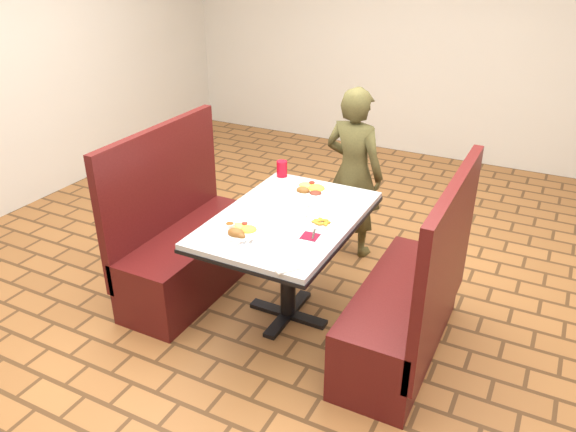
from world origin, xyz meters
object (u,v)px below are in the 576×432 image
Objects in this scene: booth_bench_right at (409,307)px; far_dinner_plate at (311,188)px; plantain_plate at (321,223)px; dining_table at (288,230)px; diner_person at (353,173)px; near_dinner_plate at (241,229)px; booth_bench_left at (187,246)px; red_tumbler at (282,169)px.

far_dinner_plate is (-0.83, 0.40, 0.45)m from booth_bench_right.
dining_table is at bearing 178.08° from plantain_plate.
diner_person is 5.59× the size of near_dinner_plate.
booth_bench_right reaches higher than far_dinner_plate.
plantain_plate is (0.19, -1.04, 0.09)m from diner_person.
near_dinner_plate is (-0.14, -0.32, 0.12)m from dining_table.
far_dinner_plate is (-0.03, 0.40, 0.12)m from dining_table.
booth_bench_left is at bearing 153.90° from near_dinner_plate.
diner_person reaches higher than red_tumbler.
far_dinner_plate reaches higher than dining_table.
far_dinner_plate is (0.11, 0.72, -0.00)m from near_dinner_plate.
diner_person is at bearing 82.59° from near_dinner_plate.
plantain_plate is (0.37, 0.31, -0.02)m from near_dinner_plate.
red_tumbler is (0.47, 0.55, 0.48)m from booth_bench_left.
booth_bench_right is at bearing 135.66° from diner_person.
red_tumbler is at bearing 49.45° from booth_bench_left.
diner_person is at bearing 126.59° from booth_bench_right.
booth_bench_left is at bearing -130.55° from red_tumbler.
booth_bench_right reaches higher than dining_table.
red_tumbler is at bearing 154.09° from booth_bench_right.
booth_bench_left reaches higher than near_dinner_plate.
booth_bench_right is (1.60, 0.00, 0.00)m from booth_bench_left.
near_dinner_plate reaches higher than far_dinner_plate.
dining_table is at bearing 0.00° from booth_bench_left.
far_dinner_plate is at bearing 27.37° from booth_bench_left.
far_dinner_plate is 0.48m from plantain_plate.
booth_bench_left is 1.60m from booth_bench_right.
booth_bench_left reaches higher than plantain_plate.
near_dinner_plate is at bearing -113.49° from dining_table.
plantain_plate is at bearing -179.23° from booth_bench_right.
dining_table is 5.08× the size of near_dinner_plate.
diner_person reaches higher than far_dinner_plate.
plantain_plate is at bearing -0.43° from booth_bench_left.
diner_person is at bearing 100.51° from plantain_plate.
diner_person is 11.71× the size of red_tumbler.
booth_bench_left reaches higher than red_tumbler.
diner_person is 1.06m from plantain_plate.
booth_bench_right reaches higher than near_dinner_plate.
red_tumbler reaches higher than plantain_plate.
booth_bench_right is at bearing 0.00° from dining_table.
red_tumbler is at bearing 102.29° from near_dinner_plate.
booth_bench_right is 7.57× the size of plantain_plate.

